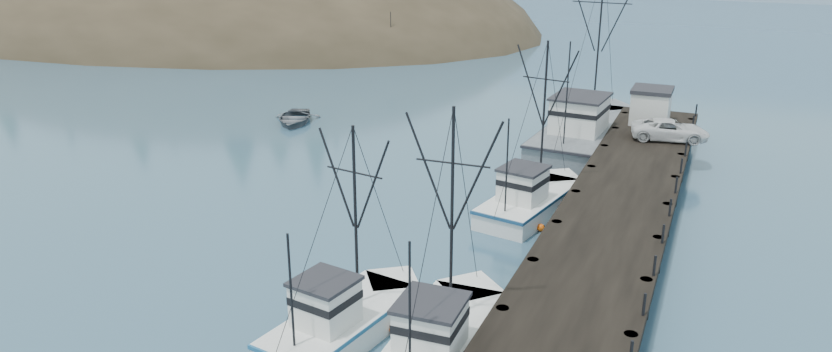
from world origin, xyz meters
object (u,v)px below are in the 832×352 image
at_px(trawler_mid, 346,319).
at_px(motorboat, 294,123).
at_px(pier_shed, 651,105).
at_px(trawler_far, 532,199).
at_px(work_vessel, 586,131).
at_px(pier, 620,202).
at_px(pickup_truck, 670,130).
at_px(trawler_near, 442,338).

xyz_separation_m(trawler_mid, motorboat, (-20.90, 29.38, -0.82)).
bearing_deg(motorboat, pier_shed, -12.10).
bearing_deg(trawler_far, work_vessel, 88.55).
relative_size(pier, work_vessel, 2.49).
relative_size(pier_shed, pickup_truck, 0.59).
xyz_separation_m(trawler_far, pickup_truck, (6.85, 12.47, 1.93)).
bearing_deg(pickup_truck, trawler_mid, 150.44).
bearing_deg(pier, trawler_mid, -118.93).
height_order(pier, pier_shed, pier_shed).
distance_m(trawler_mid, motorboat, 36.07).
distance_m(pier, pickup_truck, 13.30).
bearing_deg(trawler_mid, trawler_far, 77.59).
xyz_separation_m(work_vessel, pier_shed, (4.58, 1.44, 2.19)).
bearing_deg(motorboat, work_vessel, -13.74).
xyz_separation_m(pier, trawler_far, (-5.35, 0.70, -0.87)).
distance_m(work_vessel, pickup_truck, 7.20).
relative_size(pier_shed, motorboat, 0.55).
relative_size(pier, motorboat, 7.61).
bearing_deg(work_vessel, pier, -72.73).
relative_size(trawler_mid, work_vessel, 0.55).
distance_m(trawler_near, trawler_far, 17.07).
distance_m(work_vessel, pier_shed, 5.28).
xyz_separation_m(trawler_mid, work_vessel, (4.18, 32.52, 0.41)).
bearing_deg(trawler_far, pier, -7.48).
height_order(work_vessel, motorboat, work_vessel).
bearing_deg(trawler_mid, pier, 61.07).
xyz_separation_m(pier_shed, pickup_truck, (1.88, -4.23, -0.67)).
relative_size(trawler_mid, pickup_truck, 1.79).
bearing_deg(trawler_near, work_vessel, 90.41).
xyz_separation_m(work_vessel, pickup_truck, (6.46, -2.79, 1.53)).
relative_size(work_vessel, pickup_truck, 3.26).
height_order(trawler_near, work_vessel, work_vessel).
xyz_separation_m(trawler_mid, trawler_far, (3.80, 17.26, 0.00)).
relative_size(trawler_near, motorboat, 1.87).
bearing_deg(trawler_near, pier_shed, 82.65).
relative_size(trawler_mid, motorboat, 1.67).
relative_size(trawler_far, motorboat, 1.87).
bearing_deg(motorboat, trawler_mid, -75.44).
bearing_deg(pier_shed, pickup_truck, -66.02).
bearing_deg(trawler_near, trawler_mid, -177.50).
bearing_deg(pickup_truck, trawler_near, 158.22).
relative_size(trawler_mid, trawler_far, 0.90).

